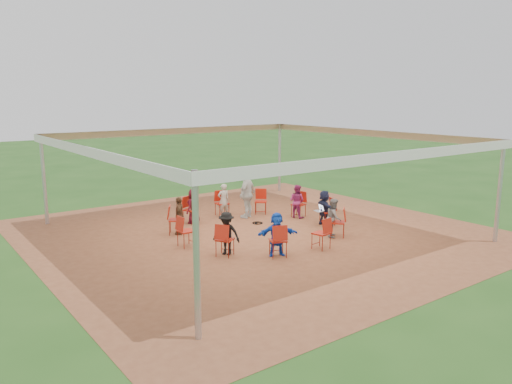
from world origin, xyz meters
TOP-DOWN VIEW (x-y plane):
  - ground at (0.00, 0.00)m, footprint 80.00×80.00m
  - dirt_patch at (0.00, 0.00)m, footprint 13.00×13.00m
  - tent at (0.00, 0.00)m, footprint 10.33×10.33m
  - chair_0 at (2.42, -0.67)m, footprint 0.54×0.52m
  - chair_1 at (2.40, 0.74)m, footprint 0.54×0.53m
  - chair_2 at (1.61, 1.92)m, footprint 0.60×0.61m
  - chair_3 at (0.32, 2.49)m, footprint 0.47×0.49m
  - chair_4 at (-1.08, 2.26)m, footprint 0.57×0.58m
  - chair_5 at (-2.13, 1.32)m, footprint 0.60×0.59m
  - chair_6 at (-2.51, -0.04)m, footprint 0.45×0.43m
  - chair_7 at (-2.09, -1.39)m, footprint 0.60×0.59m
  - chair_8 at (-1.01, -2.30)m, footprint 0.56×0.57m
  - chair_9 at (0.40, -2.48)m, footprint 0.48×0.50m
  - chair_10 at (1.67, -1.87)m, footprint 0.61×0.61m
  - person_seated_0 at (2.30, -0.64)m, footprint 0.68×1.16m
  - person_seated_1 at (2.28, 0.71)m, footprint 0.48×0.64m
  - person_seated_2 at (0.30, 2.37)m, footprint 0.46×0.33m
  - person_seated_3 at (-1.03, 2.16)m, footprint 0.66×0.54m
  - person_seated_4 at (-2.03, 1.26)m, footprint 0.66×0.77m
  - person_seated_5 at (-1.99, -1.32)m, footprint 0.73×0.84m
  - person_seated_6 at (-0.96, -2.19)m, footprint 1.16×0.81m
  - person_seated_7 at (1.59, -1.78)m, footprint 0.64×0.62m
  - standing_person at (0.89, 1.74)m, footprint 1.10×0.89m
  - cable_coil at (0.68, 0.84)m, footprint 0.43×0.43m
  - laptop at (2.14, -0.59)m, footprint 0.33×0.38m

SIDE VIEW (x-z plane):
  - ground at x=0.00m, z-range 0.00..0.00m
  - dirt_patch at x=0.00m, z-range 0.01..0.01m
  - cable_coil at x=0.68m, z-range 0.01..0.04m
  - chair_0 at x=2.42m, z-range 0.00..0.90m
  - chair_1 at x=2.40m, z-range 0.00..0.90m
  - chair_2 at x=1.61m, z-range 0.00..0.90m
  - chair_3 at x=0.32m, z-range 0.00..0.90m
  - chair_4 at x=-1.08m, z-range 0.00..0.90m
  - chair_5 at x=-2.13m, z-range 0.00..0.90m
  - chair_6 at x=-2.51m, z-range 0.00..0.90m
  - chair_7 at x=-2.09m, z-range 0.00..0.90m
  - chair_8 at x=-1.01m, z-range 0.00..0.90m
  - chair_9 at x=0.40m, z-range 0.00..0.90m
  - chair_10 at x=1.67m, z-range 0.00..0.90m
  - laptop at x=2.14m, z-range 0.45..0.67m
  - person_seated_0 at x=2.30m, z-range 0.01..1.18m
  - person_seated_1 at x=2.28m, z-range 0.01..1.18m
  - person_seated_2 at x=0.30m, z-range 0.01..1.18m
  - person_seated_3 at x=-1.03m, z-range 0.01..1.18m
  - person_seated_4 at x=-2.03m, z-range 0.01..1.18m
  - person_seated_5 at x=-1.99m, z-range 0.01..1.18m
  - person_seated_6 at x=-0.96m, z-range 0.01..1.18m
  - person_seated_7 at x=1.59m, z-range 0.01..1.18m
  - standing_person at x=0.89m, z-range 0.01..1.67m
  - tent at x=0.00m, z-range 0.87..3.87m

